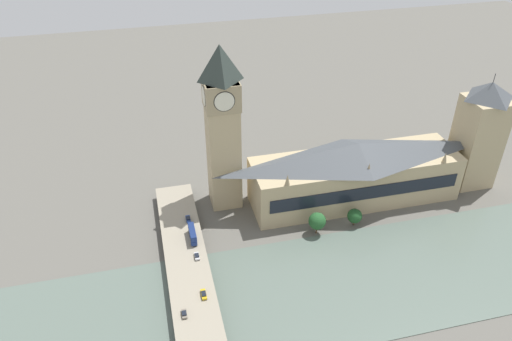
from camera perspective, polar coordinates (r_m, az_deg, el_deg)
ground_plane at (r=223.83m, az=10.59°, el=-5.73°), size 600.00×600.00×0.00m
river_water at (r=201.60m, az=14.37°, el=-11.57°), size 55.94×360.00×0.30m
parliament_hall at (r=229.70m, az=11.28°, el=-0.15°), size 26.15×94.52×29.48m
clock_tower at (r=210.32m, az=-3.86°, el=5.33°), size 14.56×14.56×74.90m
victoria_tower at (r=253.55m, az=24.09°, el=3.79°), size 17.62×17.62×55.94m
road_bridge at (r=182.18m, az=-7.05°, el=-14.86°), size 143.87×16.26×5.01m
double_decker_bus_mid at (r=203.69m, az=-7.28°, el=-7.18°), size 10.28×2.50×4.67m
car_northbound_lead at (r=177.52m, az=-8.21°, el=-15.89°), size 3.99×1.74×1.30m
car_northbound_tail at (r=196.56m, az=-6.78°, el=-9.68°), size 4.15×1.76×1.38m
car_southbound_lead at (r=214.29m, az=-7.76°, el=-5.49°), size 4.31×1.92×1.41m
car_southbound_mid at (r=182.48m, az=-6.00°, el=-13.89°), size 4.75×1.76×1.38m
tree_embankment_near at (r=219.28m, az=11.21°, el=-5.12°), size 6.40×6.40×8.11m
tree_embankment_mid at (r=211.42m, az=7.01°, el=-5.75°), size 7.40×7.40×10.27m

